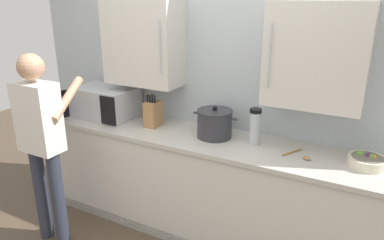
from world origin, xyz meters
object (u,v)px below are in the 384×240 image
fruit_bowl (367,161)px  person_figure (41,136)px  stock_pot (214,124)px  knife_block (153,114)px  wooden_spoon (300,155)px  thermos_flask (255,126)px  microwave_oven (102,102)px

fruit_bowl → person_figure: (-2.30, -0.76, 0.01)m
stock_pot → person_figure: 1.38m
fruit_bowl → stock_pot: bearing=179.8°
fruit_bowl → person_figure: person_figure is taller
knife_block → wooden_spoon: size_ratio=1.46×
knife_block → person_figure: (-0.57, -0.73, -0.06)m
thermos_flask → knife_block: bearing=-177.0°
fruit_bowl → thermos_flask: bearing=178.3°
stock_pot → person_figure: size_ratio=0.24×
stock_pot → wooden_spoon: size_ratio=1.83×
person_figure → thermos_flask: bearing=27.5°
person_figure → stock_pot: bearing=33.3°
thermos_flask → fruit_bowl: thermos_flask is taller
person_figure → knife_block: bearing=52.0°
stock_pot → person_figure: person_figure is taller
fruit_bowl → knife_block: bearing=-179.2°
thermos_flask → fruit_bowl: size_ratio=1.13×
stock_pot → knife_block: bearing=-177.3°
wooden_spoon → fruit_bowl: bearing=6.7°
stock_pot → knife_block: knife_block is taller
fruit_bowl → person_figure: bearing=-161.9°
microwave_oven → fruit_bowl: (2.33, 0.02, -0.10)m
microwave_oven → person_figure: bearing=-88.0°
wooden_spoon → person_figure: (-1.87, -0.70, 0.05)m
knife_block → person_figure: 0.93m
thermos_flask → stock_pot: size_ratio=0.74×
microwave_oven → knife_block: 0.60m
knife_block → person_figure: bearing=-128.0°
thermos_flask → person_figure: 1.69m
microwave_oven → person_figure: (0.03, -0.74, -0.09)m
thermos_flask → wooden_spoon: (0.37, -0.07, -0.13)m
knife_block → wooden_spoon: bearing=-1.2°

